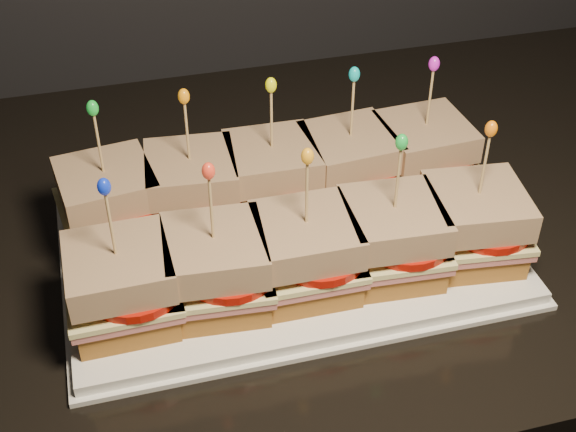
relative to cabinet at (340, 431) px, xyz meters
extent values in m
cube|color=black|center=(0.00, 0.00, 0.00)|extent=(2.22, 0.68, 0.84)
cube|color=black|center=(0.00, 0.00, 0.44)|extent=(2.26, 0.72, 0.04)
cube|color=white|center=(-0.11, -0.09, 0.46)|extent=(0.47, 0.29, 0.02)
cube|color=white|center=(-0.11, -0.09, 0.46)|extent=(0.48, 0.30, 0.01)
cube|color=brown|center=(-0.29, -0.02, 0.49)|extent=(0.10, 0.10, 0.03)
cube|color=#B25F5A|center=(-0.29, -0.02, 0.50)|extent=(0.11, 0.11, 0.01)
cube|color=#EAE18E|center=(-0.29, -0.02, 0.51)|extent=(0.12, 0.11, 0.01)
cylinder|color=#AE1207|center=(-0.27, -0.02, 0.52)|extent=(0.09, 0.09, 0.01)
cube|color=#512A12|center=(-0.29, -0.02, 0.54)|extent=(0.11, 0.11, 0.03)
cylinder|color=tan|center=(-0.29, -0.02, 0.59)|extent=(0.00, 0.00, 0.09)
ellipsoid|color=green|center=(-0.29, -0.02, 0.63)|extent=(0.01, 0.01, 0.02)
cube|color=brown|center=(-0.20, -0.02, 0.49)|extent=(0.10, 0.10, 0.03)
cube|color=#B25F5A|center=(-0.20, -0.02, 0.50)|extent=(0.11, 0.11, 0.01)
cube|color=#EAE18E|center=(-0.20, -0.02, 0.51)|extent=(0.11, 0.11, 0.01)
cylinder|color=#AE1207|center=(-0.18, -0.02, 0.52)|extent=(0.09, 0.09, 0.01)
cube|color=#512A12|center=(-0.20, -0.02, 0.54)|extent=(0.10, 0.10, 0.03)
cylinder|color=tan|center=(-0.20, -0.02, 0.59)|extent=(0.00, 0.00, 0.09)
ellipsoid|color=orange|center=(-0.20, -0.02, 0.63)|extent=(0.01, 0.01, 0.02)
cube|color=brown|center=(-0.11, -0.02, 0.49)|extent=(0.10, 0.10, 0.03)
cube|color=#B25F5A|center=(-0.11, -0.02, 0.50)|extent=(0.11, 0.10, 0.01)
cube|color=#EAE18E|center=(-0.11, -0.02, 0.51)|extent=(0.11, 0.10, 0.01)
cylinder|color=#AE1207|center=(-0.09, -0.02, 0.52)|extent=(0.09, 0.09, 0.01)
cube|color=#512A12|center=(-0.11, -0.02, 0.54)|extent=(0.10, 0.10, 0.03)
cylinder|color=tan|center=(-0.11, -0.02, 0.59)|extent=(0.00, 0.00, 0.09)
ellipsoid|color=#E3E90C|center=(-0.11, -0.02, 0.63)|extent=(0.01, 0.01, 0.02)
cube|color=brown|center=(-0.02, -0.02, 0.49)|extent=(0.10, 0.10, 0.03)
cube|color=#B25F5A|center=(-0.02, -0.02, 0.50)|extent=(0.11, 0.11, 0.01)
cube|color=#EAE18E|center=(-0.02, -0.02, 0.51)|extent=(0.11, 0.11, 0.01)
cylinder|color=#AE1207|center=(0.00, -0.02, 0.52)|extent=(0.09, 0.09, 0.01)
cube|color=#512A12|center=(-0.02, -0.02, 0.54)|extent=(0.10, 0.10, 0.03)
cylinder|color=tan|center=(-0.02, -0.02, 0.59)|extent=(0.00, 0.00, 0.09)
ellipsoid|color=#0CB1B3|center=(-0.02, -0.02, 0.63)|extent=(0.01, 0.01, 0.02)
cube|color=brown|center=(0.07, -0.02, 0.49)|extent=(0.10, 0.10, 0.03)
cube|color=#B25F5A|center=(0.07, -0.02, 0.50)|extent=(0.11, 0.10, 0.01)
cube|color=#EAE18E|center=(0.07, -0.02, 0.51)|extent=(0.11, 0.11, 0.01)
cylinder|color=#AE1207|center=(0.09, -0.02, 0.52)|extent=(0.09, 0.09, 0.01)
cube|color=#512A12|center=(0.07, -0.02, 0.54)|extent=(0.10, 0.10, 0.03)
cylinder|color=tan|center=(0.07, -0.02, 0.59)|extent=(0.00, 0.00, 0.09)
ellipsoid|color=#D41DD4|center=(0.07, -0.02, 0.63)|extent=(0.01, 0.01, 0.02)
cube|color=brown|center=(-0.29, -0.15, 0.49)|extent=(0.09, 0.09, 0.03)
cube|color=#B25F5A|center=(-0.29, -0.15, 0.50)|extent=(0.10, 0.10, 0.01)
cube|color=#EAE18E|center=(-0.29, -0.15, 0.51)|extent=(0.11, 0.10, 0.01)
cylinder|color=#AE1207|center=(-0.27, -0.16, 0.52)|extent=(0.09, 0.09, 0.01)
cube|color=#512A12|center=(-0.29, -0.15, 0.54)|extent=(0.10, 0.10, 0.03)
cylinder|color=tan|center=(-0.29, -0.15, 0.59)|extent=(0.00, 0.00, 0.09)
ellipsoid|color=#0F2AD0|center=(-0.29, -0.15, 0.63)|extent=(0.01, 0.01, 0.02)
cube|color=brown|center=(-0.20, -0.15, 0.49)|extent=(0.10, 0.10, 0.03)
cube|color=#B25F5A|center=(-0.20, -0.15, 0.50)|extent=(0.11, 0.11, 0.01)
cube|color=#EAE18E|center=(-0.20, -0.15, 0.51)|extent=(0.11, 0.11, 0.01)
cylinder|color=#AE1207|center=(-0.18, -0.16, 0.52)|extent=(0.09, 0.09, 0.01)
cube|color=#512A12|center=(-0.20, -0.15, 0.54)|extent=(0.10, 0.10, 0.03)
cylinder|color=tan|center=(-0.20, -0.15, 0.59)|extent=(0.00, 0.00, 0.09)
ellipsoid|color=#F03A23|center=(-0.20, -0.15, 0.63)|extent=(0.01, 0.01, 0.02)
cube|color=brown|center=(-0.11, -0.15, 0.49)|extent=(0.09, 0.09, 0.03)
cube|color=#B25F5A|center=(-0.11, -0.15, 0.50)|extent=(0.10, 0.10, 0.01)
cube|color=#EAE18E|center=(-0.11, -0.15, 0.51)|extent=(0.11, 0.10, 0.01)
cylinder|color=#AE1207|center=(-0.09, -0.16, 0.52)|extent=(0.09, 0.09, 0.01)
cube|color=#512A12|center=(-0.11, -0.15, 0.54)|extent=(0.10, 0.10, 0.03)
cylinder|color=tan|center=(-0.11, -0.15, 0.59)|extent=(0.00, 0.00, 0.09)
ellipsoid|color=orange|center=(-0.11, -0.15, 0.63)|extent=(0.01, 0.01, 0.02)
cube|color=brown|center=(-0.02, -0.15, 0.49)|extent=(0.10, 0.10, 0.03)
cube|color=#B25F5A|center=(-0.02, -0.15, 0.50)|extent=(0.11, 0.11, 0.01)
cube|color=#EAE18E|center=(-0.02, -0.15, 0.51)|extent=(0.11, 0.11, 0.01)
cylinder|color=#AE1207|center=(0.00, -0.16, 0.52)|extent=(0.09, 0.09, 0.01)
cube|color=#512A12|center=(-0.02, -0.15, 0.54)|extent=(0.10, 0.10, 0.03)
cylinder|color=tan|center=(-0.02, -0.15, 0.59)|extent=(0.00, 0.00, 0.09)
ellipsoid|color=green|center=(-0.02, -0.15, 0.63)|extent=(0.01, 0.01, 0.02)
cube|color=brown|center=(0.07, -0.15, 0.49)|extent=(0.10, 0.10, 0.03)
cube|color=#B25F5A|center=(0.07, -0.15, 0.50)|extent=(0.11, 0.11, 0.01)
cube|color=#EAE18E|center=(0.07, -0.15, 0.51)|extent=(0.12, 0.11, 0.01)
cylinder|color=#AE1207|center=(0.09, -0.16, 0.52)|extent=(0.09, 0.09, 0.01)
cube|color=#512A12|center=(0.07, -0.15, 0.54)|extent=(0.11, 0.11, 0.03)
cylinder|color=tan|center=(0.07, -0.15, 0.59)|extent=(0.00, 0.00, 0.09)
ellipsoid|color=orange|center=(0.07, -0.15, 0.63)|extent=(0.01, 0.01, 0.02)
camera|label=1|loc=(-0.28, -0.73, 1.03)|focal=50.00mm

